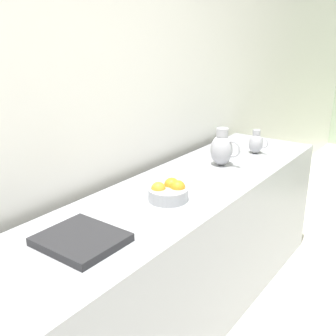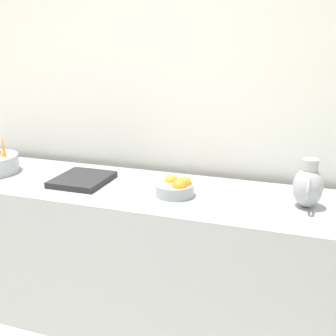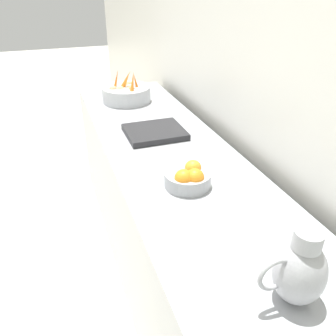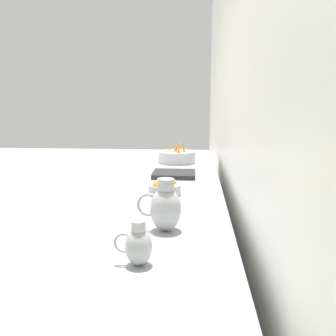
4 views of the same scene
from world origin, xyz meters
name	(u,v)px [view 2 (image 2 of 4)]	position (x,y,z in m)	size (l,w,h in m)	color
tile_wall_left	(270,76)	(-1.95, 0.74, 1.50)	(0.10, 9.64, 3.00)	white
prep_counter	(164,261)	(-1.50, 0.24, 0.44)	(0.68, 3.24, 0.89)	#9EA0A5
orange_bowl	(176,188)	(-1.46, 0.32, 0.93)	(0.21, 0.21, 0.11)	#9EA0A5
metal_pitcher_tall	(308,186)	(-1.51, 1.00, 1.00)	(0.21, 0.15, 0.25)	#A3A3A8
counter_sink_basin	(82,179)	(-1.48, -0.28, 0.90)	(0.34, 0.30, 0.04)	#232326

